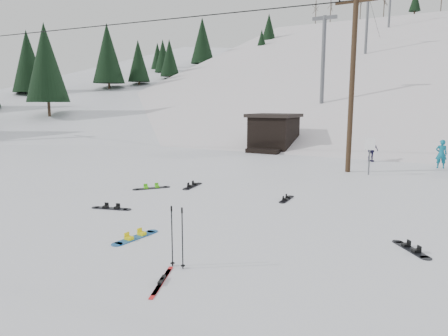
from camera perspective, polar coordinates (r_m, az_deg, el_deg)
The scene contains 21 objects.
ground at distance 10.05m, azimuth -12.75°, elevation -11.47°, with size 200.00×200.00×0.00m, color white.
ski_slope at distance 64.16m, azimuth 22.78°, elevation -5.50°, with size 60.00×75.00×45.00m, color white.
ridge_left at distance 70.87m, azimuth -8.20°, elevation -2.68°, with size 34.00×85.00×38.00m, color white.
treeline_left at distance 62.00m, azimuth -11.47°, elevation 5.80°, with size 20.00×64.00×10.00m, color black, non-canonical shape.
treeline_crest at distance 93.21m, azimuth 25.49°, elevation 6.18°, with size 50.00×6.00×10.00m, color black, non-canonical shape.
utility_pole at distance 21.41m, azimuth 17.84°, elevation 11.92°, with size 2.00×0.26×9.00m.
trail_sign at distance 20.88m, azimuth 20.11°, elevation 2.51°, with size 0.50×0.09×1.85m.
lift_hut at distance 30.17m, azimuth 7.09°, elevation 5.08°, with size 3.40×4.10×2.75m.
lift_tower_near at distance 38.60m, azimuth 14.01°, elevation 15.43°, with size 2.20×0.36×8.00m.
lift_tower_mid at distance 58.87m, azimuth 19.77°, elevation 19.32°, with size 2.20×0.36×8.00m.
lift_tower_far at distance 79.54m, azimuth 22.65°, elevation 21.15°, with size 2.20×0.36×8.00m.
hero_snowboard at distance 10.92m, azimuth -12.53°, elevation -9.60°, with size 0.40×1.52×0.11m.
hero_skis at distance 8.33m, azimuth -8.89°, elevation -15.67°, with size 0.63×1.38×0.08m.
ski_poles at distance 8.72m, azimuth -6.71°, elevation -9.71°, with size 0.37×0.10×1.35m.
board_scatter_a at distance 14.01m, azimuth -15.79°, elevation -5.53°, with size 1.40×0.59×0.10m.
board_scatter_b at distance 17.10m, azimuth -4.53°, elevation -2.56°, with size 0.50×1.58×0.11m.
board_scatter_c at distance 16.92m, azimuth -10.31°, elevation -2.80°, with size 1.08×1.32×0.11m.
board_scatter_d at distance 10.85m, azimuth 25.15°, elevation -10.43°, with size 0.95×1.12×0.10m.
board_scatter_f at distance 14.94m, azimuth 8.93°, elevation -4.39°, with size 0.31×1.30×0.09m.
skier_teal at distance 24.76m, azimuth 28.62°, elevation 1.77°, with size 0.57×0.38×1.57m, color #0C6781.
skier_navy at distance 25.79m, azimuth 20.33°, elevation 2.46°, with size 0.85×0.36×1.46m, color #1C183E.
Camera 1 is at (6.37, -6.93, 3.51)m, focal length 32.00 mm.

